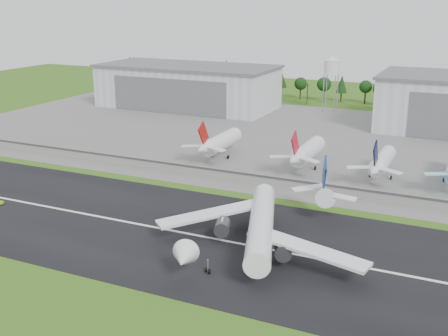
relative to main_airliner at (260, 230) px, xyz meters
The scene contains 13 objects.
ground 25.97m from the main_airliner, 157.92° to the right, with size 600.00×600.00×0.00m, color #2A5815.
runway 24.13m from the main_airliner, behind, with size 320.00×60.00×0.10m, color black.
runway_centerline 24.12m from the main_airliner, behind, with size 220.00×1.00×0.02m, color white.
apron 113.02m from the main_airliner, 102.08° to the left, with size 320.00×150.00×0.10m, color slate.
blast_fence 51.27m from the main_airliner, 117.50° to the left, with size 240.00×0.61×3.50m.
hangar_west 186.85m from the main_airliner, 123.71° to the left, with size 97.00×44.00×23.20m.
water_tower 178.82m from the main_airliner, 99.27° to the left, with size 8.40×8.40×29.40m.
utility_poles 191.94m from the main_airliner, 97.08° to the left, with size 230.00×3.00×12.00m, color black, non-canonical shape.
treeline 206.83m from the main_airliner, 96.56° to the left, with size 320.00×16.00×22.00m, color black, non-canonical shape.
main_airliner is the anchor object (origin of this frame).
parked_jet_red_a 79.62m from the main_airliner, 122.69° to the left, with size 7.36×31.29×16.83m.
parked_jet_red_b 67.65m from the main_airliner, 97.90° to the left, with size 7.36×31.29×16.85m.
parked_jet_navy 68.99m from the main_airliner, 76.00° to the left, with size 7.36×31.29×16.43m.
Camera 1 is at (68.01, -106.63, 58.01)m, focal length 45.00 mm.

